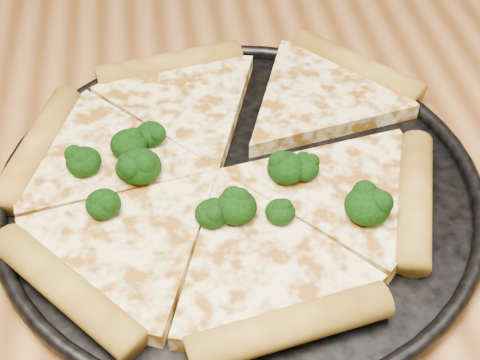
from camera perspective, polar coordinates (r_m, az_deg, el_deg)
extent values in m
cube|color=#9B632F|center=(0.59, -6.53, -2.30)|extent=(1.20, 0.90, 0.04)
cylinder|color=black|center=(0.57, 0.00, -0.94)|extent=(0.38, 0.38, 0.01)
torus|color=black|center=(0.56, 0.00, -0.44)|extent=(0.39, 0.39, 0.01)
cylinder|color=gold|center=(0.68, 9.31, 9.03)|extent=(0.11, 0.12, 0.03)
cylinder|color=gold|center=(0.68, -5.68, 9.21)|extent=(0.14, 0.05, 0.03)
cylinder|color=gold|center=(0.61, -16.04, 2.62)|extent=(0.07, 0.14, 0.03)
cylinder|color=gold|center=(0.50, -13.87, -8.54)|extent=(0.11, 0.12, 0.03)
cylinder|color=gold|center=(0.47, 4.07, -11.71)|extent=(0.14, 0.05, 0.03)
cylinder|color=gold|center=(0.56, 13.93, -1.47)|extent=(0.07, 0.14, 0.03)
ellipsoid|color=black|center=(0.56, -8.85, 0.94)|extent=(0.02, 0.02, 0.02)
ellipsoid|color=black|center=(0.52, 3.27, -2.58)|extent=(0.02, 0.02, 0.02)
ellipsoid|color=black|center=(0.53, 10.27, -2.05)|extent=(0.03, 0.03, 0.03)
ellipsoid|color=black|center=(0.55, 5.18, 0.96)|extent=(0.02, 0.02, 0.02)
ellipsoid|color=black|center=(0.58, -8.99, 2.85)|extent=(0.03, 0.03, 0.02)
ellipsoid|color=black|center=(0.55, 3.75, 0.98)|extent=(0.03, 0.03, 0.02)
ellipsoid|color=black|center=(0.53, -10.98, -1.91)|extent=(0.03, 0.03, 0.02)
ellipsoid|color=black|center=(0.52, -2.33, -2.73)|extent=(0.02, 0.02, 0.02)
ellipsoid|color=black|center=(0.57, -12.51, 1.46)|extent=(0.03, 0.03, 0.02)
ellipsoid|color=black|center=(0.59, -7.25, 3.71)|extent=(0.03, 0.03, 0.02)
ellipsoid|color=black|center=(0.52, -0.30, -2.19)|extent=(0.03, 0.03, 0.02)
ellipsoid|color=black|center=(0.56, -8.08, 1.09)|extent=(0.03, 0.03, 0.03)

